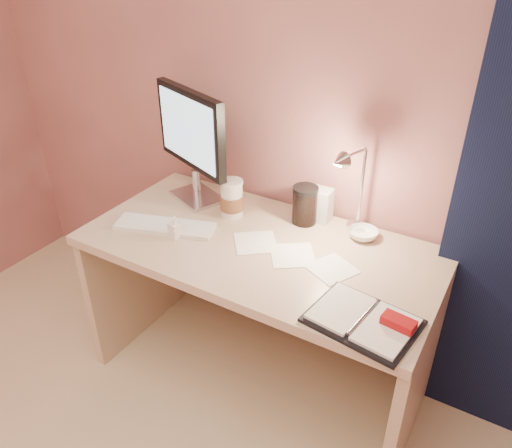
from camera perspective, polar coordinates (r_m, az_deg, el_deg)
The scene contains 13 objects.
desk at distance 2.14m, azimuth 1.36°, elevation -6.38°, with size 1.40×0.70×0.73m.
monitor at distance 2.18m, azimuth -7.21°, elevation 9.92°, with size 0.45×0.24×0.50m.
keyboard at distance 2.09m, azimuth -10.36°, elevation -0.24°, with size 0.41×0.12×0.02m, color white.
planner at distance 1.62m, azimuth 12.42°, elevation -10.69°, with size 0.36×0.29×0.05m.
paper_a at distance 1.96m, azimuth -0.05°, elevation -2.14°, with size 0.16×0.16×0.00m, color white.
paper_b at distance 1.84m, azimuth 8.67°, elevation -5.10°, with size 0.15×0.15×0.00m, color white.
paper_c at distance 1.89m, azimuth 4.21°, elevation -3.58°, with size 0.16×0.16×0.00m, color white.
coffee_cup at distance 2.12m, azimuth -2.78°, elevation 2.84°, with size 0.10×0.10×0.16m.
bowl at distance 2.03m, azimuth 12.15°, elevation -1.13°, with size 0.12×0.12×0.04m, color white.
lotion_bottle at distance 2.00m, azimuth -9.26°, elevation -0.33°, with size 0.04×0.04×0.09m, color silver.
dark_jar at distance 2.08m, azimuth 5.58°, elevation 1.98°, with size 0.10×0.10×0.15m, color black.
product_box at distance 2.10m, azimuth 7.33°, elevation 2.21°, with size 0.09×0.08×0.14m, color silver.
desk_lamp at distance 1.91m, azimuth 12.05°, elevation 4.11°, with size 0.13×0.23×0.37m.
Camera 1 is at (0.82, -0.04, 1.80)m, focal length 35.00 mm.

